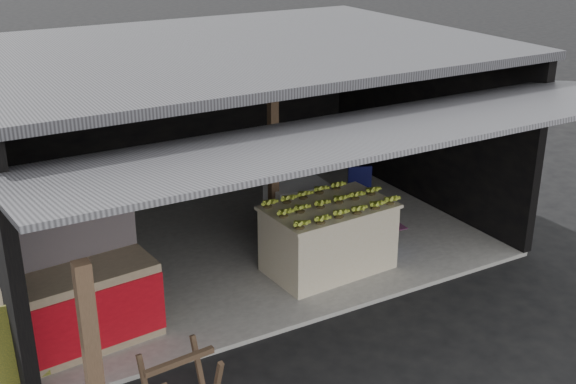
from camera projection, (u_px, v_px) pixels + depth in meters
ground at (326, 319)px, 8.97m from camera, size 80.00×80.00×0.00m
concrete_slab at (238, 241)px, 10.98m from camera, size 7.00×5.00×0.06m
shophouse at (225, 104)px, 10.46m from camera, size 7.40×7.29×3.02m
banana_table at (328, 237)px, 9.92m from camera, size 1.78×1.15×0.96m
banana_pile at (329, 199)px, 9.71m from camera, size 1.65×1.05×0.19m
white_crate at (297, 214)px, 10.69m from camera, size 0.89×0.64×0.95m
neighbor_stall at (83, 304)px, 8.21m from camera, size 1.73×0.91×1.72m
green_signboard at (15, 344)px, 7.58m from camera, size 0.59×0.19×0.88m
sawhorse at (181, 382)px, 7.07m from camera, size 0.74×0.68×0.72m
water_barrel at (380, 232)px, 10.59m from camera, size 0.36×0.36×0.53m
plastic_chair at (361, 188)px, 11.61m from camera, size 0.51×0.51×0.83m
magenta_rug at (351, 225)px, 11.45m from camera, size 1.58×1.12×0.01m
picture_frames at (163, 88)px, 12.12m from camera, size 1.62×0.04×0.46m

